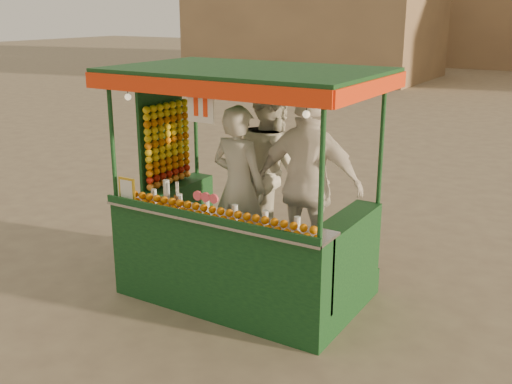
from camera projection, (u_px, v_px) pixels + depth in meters
The scene contains 6 objects.
ground at pixel (239, 301), 6.22m from camera, with size 90.00×90.00×0.00m, color #6C5D4D.
building_left at pixel (315, 4), 26.18m from camera, with size 10.00×6.00×6.00m, color #9E7E5A.
juice_cart at pixel (236, 227), 6.14m from camera, with size 2.56×1.66×2.32m.
vendor_left at pixel (239, 187), 6.23m from camera, with size 0.64×0.44×1.68m.
vendor_middle at pixel (273, 171), 6.52m from camera, with size 1.13×1.14×1.85m.
vendor_right at pixel (309, 185), 5.96m from camera, with size 1.13×0.54×1.87m.
Camera 1 is at (3.07, -4.72, 2.86)m, focal length 42.89 mm.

